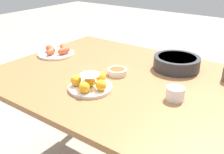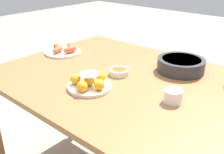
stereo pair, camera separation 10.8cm
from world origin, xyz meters
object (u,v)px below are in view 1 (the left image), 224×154
cake_plate (90,83)px  sauce_bowl (117,71)px  serving_bowl (177,62)px  seafood_platter (57,52)px  dining_table (131,93)px  cup_near (175,93)px

cake_plate → sauce_bowl: 0.23m
serving_bowl → seafood_platter: serving_bowl is taller
cake_plate → seafood_platter: cake_plate is taller
serving_bowl → sauce_bowl: size_ratio=2.45×
cake_plate → serving_bowl: (0.24, 0.50, 0.01)m
serving_bowl → sauce_bowl: serving_bowl is taller
dining_table → seafood_platter: (-0.63, 0.04, 0.11)m
cup_near → serving_bowl: bearing=112.4°
dining_table → cup_near: cup_near is taller
sauce_bowl → cup_near: size_ratio=1.28×
serving_bowl → seafood_platter: 0.80m
serving_bowl → dining_table: bearing=-115.4°
seafood_platter → cup_near: (0.91, -0.11, 0.01)m
cake_plate → cup_near: size_ratio=2.57×
dining_table → cake_plate: cake_plate is taller
cake_plate → serving_bowl: cake_plate is taller
sauce_bowl → seafood_platter: (-0.53, 0.04, 0.00)m
seafood_platter → cake_plate: bearing=-26.8°
cup_near → dining_table: bearing=165.5°
dining_table → serving_bowl: (0.13, 0.28, 0.13)m
sauce_bowl → cup_near: 0.39m
sauce_bowl → serving_bowl: bearing=49.2°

